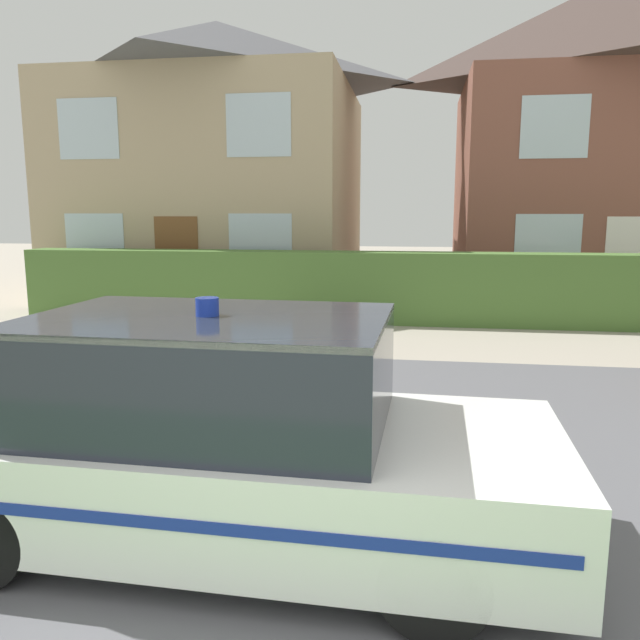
{
  "coord_description": "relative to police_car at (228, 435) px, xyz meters",
  "views": [
    {
      "loc": [
        0.66,
        -1.36,
        2.18
      ],
      "look_at": [
        -0.33,
        5.1,
        1.05
      ],
      "focal_mm": 35.0,
      "sensor_mm": 36.0,
      "label": 1
    }
  ],
  "objects": [
    {
      "name": "house_right",
      "position": [
        6.15,
        13.15,
        3.3
      ],
      "size": [
        8.08,
        5.55,
        7.9
      ],
      "color": "brown",
      "rests_on": "ground"
    },
    {
      "name": "road_strip",
      "position": [
        0.53,
        1.93,
        -0.73
      ],
      "size": [
        28.0,
        6.88,
        0.01
      ],
      "primitive_type": "cube",
      "color": "#5B5B60",
      "rests_on": "ground"
    },
    {
      "name": "house_left",
      "position": [
        -4.08,
        12.83,
        2.87
      ],
      "size": [
        7.35,
        7.0,
        7.09
      ],
      "color": "tan",
      "rests_on": "ground"
    },
    {
      "name": "police_car",
      "position": [
        0.0,
        0.0,
        0.0
      ],
      "size": [
        4.22,
        1.86,
        1.63
      ],
      "rotation": [
        0.0,
        0.0,
        -0.03
      ],
      "color": "black",
      "rests_on": "road_strip"
    },
    {
      "name": "garden_hedge",
      "position": [
        0.06,
        8.65,
        -0.03
      ],
      "size": [
        14.02,
        0.79,
        1.41
      ],
      "primitive_type": "cube",
      "color": "#4C7233",
      "rests_on": "ground"
    }
  ]
}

